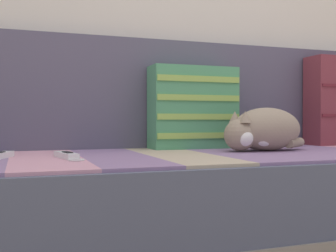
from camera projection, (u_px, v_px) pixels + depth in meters
name	position (u px, v px, depth m)	size (l,w,h in m)	color
couch	(228.00, 204.00, 1.60)	(2.14, 0.87, 0.40)	gray
sofa_backrest	(191.00, 95.00, 1.94)	(2.09, 0.14, 0.47)	#514C60
throw_pillow_striped	(193.00, 108.00, 1.79)	(0.37, 0.14, 0.35)	#4C9366
sleeping_cat	(262.00, 130.00, 1.63)	(0.37, 0.21, 0.17)	gray
game_remote_near	(0.00, 156.00, 1.32)	(0.10, 0.19, 0.02)	white
game_remote_far	(67.00, 155.00, 1.32)	(0.08, 0.21, 0.02)	white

